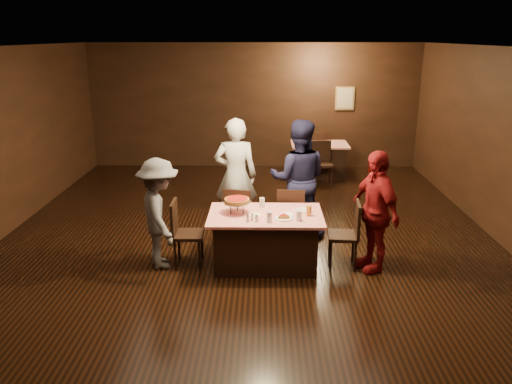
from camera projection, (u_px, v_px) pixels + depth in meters
room at (247, 109)px, 7.21m from camera, size 10.00×10.04×3.02m
main_table at (265, 240)px, 7.10m from camera, size 1.60×1.00×0.77m
back_table at (319, 160)px, 11.61m from camera, size 1.30×0.90×0.77m
chair_far_left at (240, 215)px, 7.79m from camera, size 0.49×0.49×0.95m
chair_far_right at (291, 216)px, 7.78m from camera, size 0.46×0.46×0.95m
chair_end_left at (188, 233)px, 7.09m from camera, size 0.42×0.42×0.95m
chair_end_right at (343, 234)px, 7.05m from camera, size 0.45×0.45×0.95m
chair_back_near at (323, 164)px, 10.92m from camera, size 0.45×0.45×0.95m
chair_back_far at (317, 150)px, 12.16m from camera, size 0.46×0.46×0.95m
diner_white_jacket at (236, 176)px, 8.19m from camera, size 0.70×0.46×1.92m
diner_navy_hoodie at (298, 179)px, 7.99m from camera, size 1.00×0.82×1.92m
diner_grey_knit at (159, 214)px, 6.95m from camera, size 0.93×1.16×1.57m
diner_red_shirt at (375, 211)px, 6.84m from camera, size 0.76×1.09×1.71m
pizza_stand at (237, 201)px, 6.98m from camera, size 0.38×0.38×0.22m
plate_with_slice at (284, 217)px, 6.80m from camera, size 0.25×0.25×0.06m
plate_empty at (304, 210)px, 7.11m from camera, size 0.25×0.25×0.01m
glass_front_left at (269, 217)px, 6.67m from camera, size 0.08×0.08×0.14m
glass_front_right at (299, 216)px, 6.71m from camera, size 0.08×0.08×0.14m
glass_amber at (309, 211)px, 6.90m from camera, size 0.08×0.08×0.14m
glass_back at (262, 203)px, 7.25m from camera, size 0.08×0.08×0.14m
condiments at (252, 218)px, 6.70m from camera, size 0.17×0.10×0.09m
napkin_center at (287, 214)px, 6.98m from camera, size 0.19×0.19×0.01m
napkin_left at (255, 215)px, 6.94m from camera, size 0.21×0.21×0.01m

